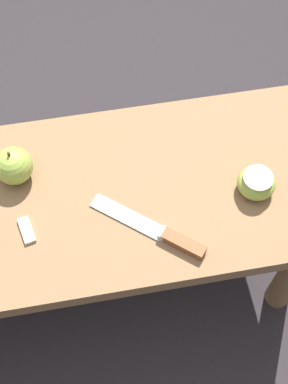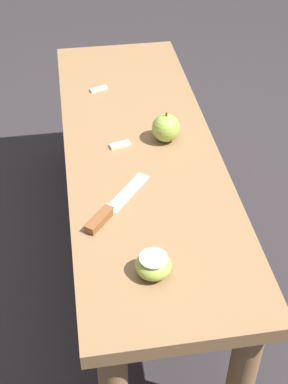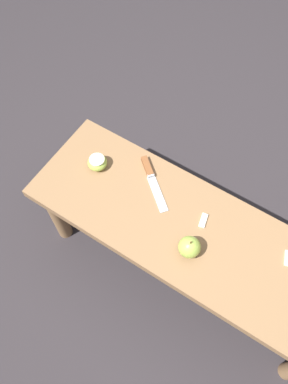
{
  "view_description": "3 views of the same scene",
  "coord_description": "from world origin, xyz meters",
  "px_view_note": "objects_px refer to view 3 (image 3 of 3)",
  "views": [
    {
      "loc": [
        -0.14,
        0.52,
        1.39
      ],
      "look_at": [
        -0.23,
        0.03,
        0.48
      ],
      "focal_mm": 50.0,
      "sensor_mm": 36.0,
      "label": 1
    },
    {
      "loc": [
        -1.17,
        0.17,
        1.3
      ],
      "look_at": [
        -0.23,
        0.03,
        0.48
      ],
      "focal_mm": 50.0,
      "sensor_mm": 36.0,
      "label": 2
    },
    {
      "loc": [
        0.12,
        -0.52,
        1.69
      ],
      "look_at": [
        -0.23,
        0.03,
        0.48
      ],
      "focal_mm": 35.0,
      "sensor_mm": 36.0,
      "label": 3
    }
  ],
  "objects_px": {
    "apple_whole": "(189,247)",
    "apple_cut": "(97,162)",
    "wooden_bench": "(192,239)",
    "knife": "(151,175)"
  },
  "relations": [
    {
      "from": "wooden_bench",
      "to": "knife",
      "type": "relative_size",
      "value": 6.06
    },
    {
      "from": "apple_whole",
      "to": "apple_cut",
      "type": "relative_size",
      "value": 1.15
    },
    {
      "from": "apple_cut",
      "to": "wooden_bench",
      "type": "bearing_deg",
      "value": -5.2
    },
    {
      "from": "wooden_bench",
      "to": "apple_whole",
      "type": "bearing_deg",
      "value": -76.17
    },
    {
      "from": "knife",
      "to": "apple_whole",
      "type": "relative_size",
      "value": 2.37
    },
    {
      "from": "knife",
      "to": "apple_cut",
      "type": "bearing_deg",
      "value": -120.99
    },
    {
      "from": "wooden_bench",
      "to": "apple_whole",
      "type": "distance_m",
      "value": 0.14
    },
    {
      "from": "wooden_bench",
      "to": "apple_cut",
      "type": "relative_size",
      "value": 16.55
    },
    {
      "from": "wooden_bench",
      "to": "apple_cut",
      "type": "distance_m",
      "value": 0.46
    },
    {
      "from": "knife",
      "to": "wooden_bench",
      "type": "bearing_deg",
      "value": 15.47
    }
  ]
}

